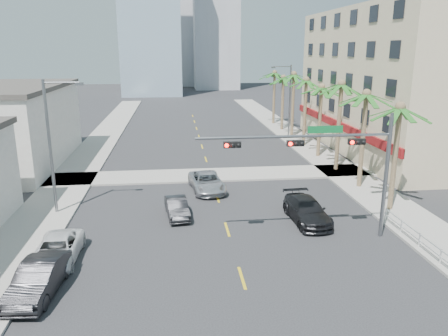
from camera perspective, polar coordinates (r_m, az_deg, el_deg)
The scene contains 24 objects.
ground at distance 18.73m, azimuth 4.36°, elevation -20.12°, with size 260.00×260.00×0.00m, color #262628.
sidewalk_right at distance 39.56m, azimuth 16.12°, elevation -1.12°, with size 4.00×120.00×0.15m, color gray.
sidewalk_left at distance 37.66m, azimuth -19.98°, elevation -2.27°, with size 4.00×120.00×0.15m, color gray.
sidewalk_cross at distance 38.62m, azimuth -1.73°, elevation -0.91°, with size 80.00×4.00×0.15m, color gray.
building_right at distance 51.58m, azimuth 22.94°, elevation 10.39°, with size 15.25×28.00×15.00m.
building_left_far at distance 46.57m, azimuth -27.21°, elevation 4.65°, with size 11.00×18.00×7.20m, color beige.
tower_far_center at distance 140.33m, azimuth -6.88°, elevation 19.33°, with size 16.00×16.00×42.00m, color #ADADB2.
traffic_signal_mast at distance 25.23m, azimuth 14.18°, elevation 1.58°, with size 11.12×0.54×7.20m.
palm_tree_0 at distance 30.92m, azimuth 22.01°, elevation 7.21°, with size 4.80×4.80×7.80m.
palm_tree_1 at distance 35.51m, azimuth 18.12°, elevation 9.04°, with size 4.80×4.80×8.16m.
palm_tree_2 at distance 40.25m, azimuth 15.10°, elevation 10.41°, with size 4.80×4.80×8.52m.
palm_tree_3 at distance 45.17m, azimuth 12.63°, elevation 10.15°, with size 4.80×4.80×7.80m.
palm_tree_4 at distance 50.08m, azimuth 10.71°, elevation 11.12°, with size 4.80×4.80×8.16m.
palm_tree_5 at distance 55.04m, azimuth 9.12°, elevation 11.91°, with size 4.80×4.80×8.52m.
palm_tree_6 at distance 60.10m, azimuth 7.76°, elevation 11.56°, with size 4.80×4.80×7.80m.
palm_tree_7 at distance 65.13m, azimuth 6.64°, elevation 12.18°, with size 4.80×4.80×8.16m.
streetlight_left at distance 30.58m, azimuth -21.48°, elevation 3.32°, with size 2.55×0.25×9.00m.
streetlight_right at distance 55.10m, azimuth 8.39°, elevation 9.10°, with size 2.55×0.25×9.00m.
guardrail at distance 26.86m, azimuth 24.19°, elevation -8.38°, with size 0.08×8.08×1.00m.
car_parked_mid at distance 22.08m, azimuth -23.05°, elevation -13.18°, with size 1.62×4.64×1.53m, color black.
car_parked_far at distance 24.87m, azimuth -21.01°, elevation -9.97°, with size 2.18×4.72×1.31m, color white.
car_lane_left at distance 29.36m, azimuth -6.17°, elevation -5.16°, with size 1.33×3.81×1.25m, color black.
car_lane_center at distance 34.41m, azimuth -2.26°, elevation -1.84°, with size 2.37×5.15×1.43m, color #BCBDC2.
car_lane_right at distance 28.86m, azimuth 10.76°, elevation -5.46°, with size 2.09×5.15×1.49m, color black.
Camera 1 is at (-3.06, -14.96, 10.83)m, focal length 35.00 mm.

